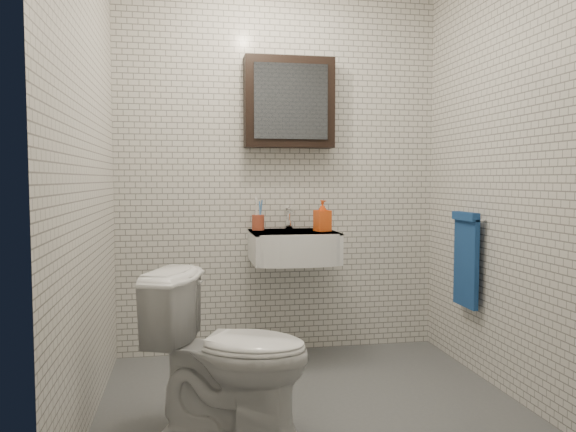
% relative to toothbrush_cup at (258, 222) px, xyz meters
% --- Properties ---
extents(ground, '(2.20, 2.00, 0.01)m').
position_rel_toothbrush_cup_xyz_m(ground, '(0.16, -0.90, -0.90)').
color(ground, '#515459').
rests_on(ground, ground).
extents(room_shell, '(2.22, 2.02, 2.51)m').
position_rel_toothbrush_cup_xyz_m(room_shell, '(0.16, -0.90, 0.56)').
color(room_shell, silver).
rests_on(room_shell, ground).
extents(washbasin, '(0.55, 0.50, 0.20)m').
position_rel_toothbrush_cup_xyz_m(washbasin, '(0.21, -0.17, -0.15)').
color(washbasin, white).
rests_on(washbasin, room_shell).
extents(faucet, '(0.06, 0.20, 0.15)m').
position_rel_toothbrush_cup_xyz_m(faucet, '(0.21, 0.03, 0.01)').
color(faucet, silver).
rests_on(faucet, washbasin).
extents(mirror_cabinet, '(0.60, 0.15, 0.60)m').
position_rel_toothbrush_cup_xyz_m(mirror_cabinet, '(0.21, 0.02, 0.79)').
color(mirror_cabinet, black).
rests_on(mirror_cabinet, room_shell).
extents(towel_rail, '(0.09, 0.30, 0.58)m').
position_rel_toothbrush_cup_xyz_m(towel_rail, '(1.21, -0.55, -0.18)').
color(towel_rail, silver).
rests_on(towel_rail, room_shell).
extents(toothbrush_cup, '(0.10, 0.10, 0.22)m').
position_rel_toothbrush_cup_xyz_m(toothbrush_cup, '(0.00, 0.00, 0.00)').
color(toothbrush_cup, '#A14028').
rests_on(toothbrush_cup, washbasin).
extents(soap_bottle, '(0.11, 0.11, 0.20)m').
position_rel_toothbrush_cup_xyz_m(soap_bottle, '(0.40, -0.16, 0.05)').
color(soap_bottle, orange).
rests_on(soap_bottle, washbasin).
extents(toilet, '(0.85, 0.67, 0.76)m').
position_rel_toothbrush_cup_xyz_m(toilet, '(-0.28, -1.11, -0.53)').
color(toilet, white).
rests_on(toilet, ground).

